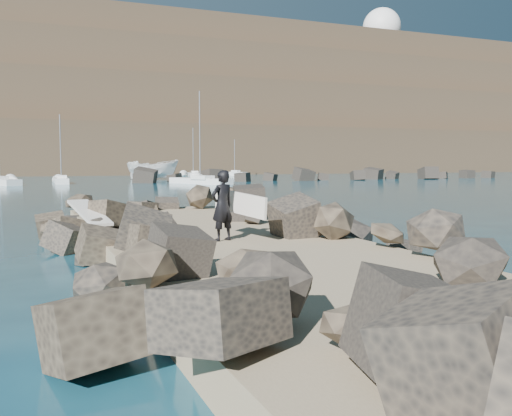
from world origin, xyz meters
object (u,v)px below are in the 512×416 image
object	(u,v)px
surfer_with_board	(225,205)
sailboat_b	(61,181)
surfboard_resting	(89,217)
boat_imported	(153,170)
radome	(382,33)

from	to	relation	value
surfer_with_board	sailboat_b	xyz separation A→B (m)	(-0.44, 55.41, -1.11)
sailboat_b	surfboard_resting	bearing A→B (deg)	-92.64
boat_imported	radome	xyz separation A→B (m)	(89.45, 75.46, 41.51)
surfboard_resting	surfer_with_board	distance (m)	4.02
surfer_with_board	surfboard_resting	bearing A→B (deg)	135.84
surfboard_resting	sailboat_b	xyz separation A→B (m)	(2.43, 52.62, -0.69)
surfboard_resting	sailboat_b	world-z (taller)	sailboat_b
boat_imported	radome	bearing A→B (deg)	-31.40
boat_imported	surfer_with_board	distance (m)	67.73
boat_imported	sailboat_b	bearing A→B (deg)	149.42
boat_imported	sailboat_b	distance (m)	17.07
surfer_with_board	sailboat_b	bearing A→B (deg)	90.45
sailboat_b	boat_imported	bearing A→B (deg)	40.96
surfboard_resting	boat_imported	distance (m)	65.60
surfer_with_board	sailboat_b	distance (m)	55.42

